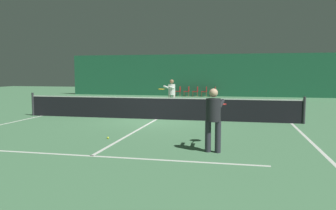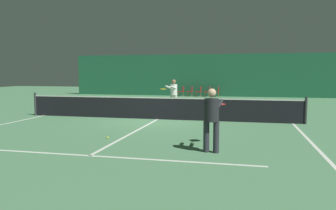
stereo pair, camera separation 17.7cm
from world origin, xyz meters
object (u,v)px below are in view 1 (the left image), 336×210
Objects in this scene: tennis_net at (157,107)px; courtside_chair_4 at (214,91)px; courtside_chair_2 at (196,91)px; courtside_chair_3 at (205,91)px; player_near at (214,115)px; player_far at (171,92)px; courtside_chair_1 at (187,91)px; courtside_chair_0 at (179,91)px; tennis_ball at (108,138)px.

courtside_chair_4 is (1.42, 14.01, -0.03)m from tennis_net.
courtside_chair_3 is (0.75, 0.00, 0.00)m from courtside_chair_2.
player_near is at bearing -62.23° from tennis_net.
courtside_chair_2 is at bearing -90.00° from courtside_chair_3.
tennis_net is 14.29× the size of courtside_chair_2.
player_far is 1.95× the size of courtside_chair_3.
courtside_chair_1 is 1.00× the size of courtside_chair_4.
player_near is at bearing 10.64° from courtside_chair_1.
courtside_chair_0 is (-1.57, 14.01, -0.03)m from tennis_net.
courtside_chair_1 and courtside_chair_4 have the same top height.
courtside_chair_0 and courtside_chair_1 have the same top height.
courtside_chair_2 and courtside_chair_4 have the same top height.
player_far reaches higher than courtside_chair_4.
player_near is 19.58m from courtside_chair_2.
courtside_chair_4 is (1.56, 10.19, -0.47)m from player_far.
player_far is 1.95× the size of courtside_chair_2.
player_near reaches higher than courtside_chair_1.
courtside_chair_0 is at bearing -90.00° from courtside_chair_3.
tennis_net is 3.84m from player_far.
courtside_chair_0 is 1.00× the size of courtside_chair_1.
player_far is at bearing 25.10° from player_near.
player_far reaches higher than courtside_chair_3.
courtside_chair_0 is 2.24m from courtside_chair_3.
courtside_chair_2 is at bearing -90.00° from courtside_chair_4.
player_near is 1.91× the size of courtside_chair_0.
courtside_chair_2 is 12.73× the size of tennis_ball.
tennis_net reaches higher than courtside_chair_1.
player_far is at bearing -8.69° from courtside_chair_4.
courtside_chair_3 reaches higher than tennis_ball.
player_near is 1.91× the size of courtside_chair_1.
tennis_ball is (-0.28, -8.21, -0.92)m from player_far.
courtside_chair_2 is (1.50, 0.00, 0.00)m from courtside_chair_0.
courtside_chair_0 is at bearing 20.01° from player_near.
courtside_chair_4 is at bearing 90.00° from courtside_chair_3.
player_far is 1.95× the size of courtside_chair_4.
player_far reaches higher than tennis_ball.
courtside_chair_2 is at bearing 90.00° from courtside_chair_1.
courtside_chair_0 is at bearing -90.00° from courtside_chair_1.
player_near reaches higher than courtside_chair_0.
courtside_chair_0 is at bearing -90.00° from courtside_chair_4.
courtside_chair_1 is 12.73× the size of tennis_ball.
courtside_chair_1 is at bearing -90.00° from courtside_chair_3.
tennis_net is 7.34× the size of player_far.
courtside_chair_0 is 2.99m from courtside_chair_4.
tennis_net reaches higher than courtside_chair_4.
courtside_chair_3 is 1.00× the size of courtside_chair_4.
courtside_chair_3 is at bearing 86.62° from tennis_ball.
courtside_chair_1 is at bearing 90.00° from courtside_chair_0.
courtside_chair_4 is at bearing 90.00° from courtside_chair_0.
tennis_ball is at bearing 80.75° from player_near.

